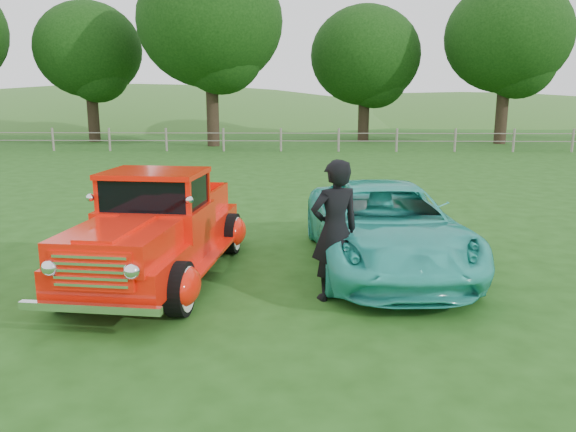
{
  "coord_description": "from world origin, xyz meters",
  "views": [
    {
      "loc": [
        1.15,
        -7.3,
        2.96
      ],
      "look_at": [
        0.93,
        1.2,
        1.1
      ],
      "focal_mm": 35.0,
      "sensor_mm": 36.0,
      "label": 1
    }
  ],
  "objects_px": {
    "tree_near_west": "(210,22)",
    "teal_sedan": "(385,226)",
    "tree_mid_east": "(508,37)",
    "red_pickup": "(158,231)",
    "tree_mid_west": "(89,50)",
    "tree_near_east": "(365,56)",
    "man": "(335,231)"
  },
  "relations": [
    {
      "from": "tree_near_west",
      "to": "man",
      "type": "relative_size",
      "value": 5.04
    },
    {
      "from": "tree_near_east",
      "to": "tree_near_west",
      "type": "bearing_deg",
      "value": -156.04
    },
    {
      "from": "tree_near_west",
      "to": "red_pickup",
      "type": "xyz_separation_m",
      "value": [
        2.82,
        -23.56,
        -6.0
      ]
    },
    {
      "from": "tree_mid_east",
      "to": "tree_near_west",
      "type": "bearing_deg",
      "value": -173.29
    },
    {
      "from": "tree_mid_west",
      "to": "tree_near_east",
      "type": "xyz_separation_m",
      "value": [
        17.0,
        1.0,
        -0.3
      ]
    },
    {
      "from": "tree_near_east",
      "to": "tree_mid_east",
      "type": "relative_size",
      "value": 0.88
    },
    {
      "from": "tree_near_west",
      "to": "man",
      "type": "height_order",
      "value": "tree_near_west"
    },
    {
      "from": "tree_near_west",
      "to": "teal_sedan",
      "type": "xyz_separation_m",
      "value": [
        6.57,
        -22.83,
        -6.08
      ]
    },
    {
      "from": "tree_near_east",
      "to": "teal_sedan",
      "type": "height_order",
      "value": "tree_near_east"
    },
    {
      "from": "tree_mid_west",
      "to": "tree_near_west",
      "type": "xyz_separation_m",
      "value": [
        8.0,
        -3.0,
        1.25
      ]
    },
    {
      "from": "tree_near_east",
      "to": "tree_mid_west",
      "type": "bearing_deg",
      "value": -176.63
    },
    {
      "from": "tree_near_west",
      "to": "tree_mid_east",
      "type": "bearing_deg",
      "value": 6.71
    },
    {
      "from": "tree_near_east",
      "to": "tree_mid_east",
      "type": "height_order",
      "value": "tree_mid_east"
    },
    {
      "from": "tree_mid_west",
      "to": "teal_sedan",
      "type": "xyz_separation_m",
      "value": [
        14.57,
        -25.83,
        -4.83
      ]
    },
    {
      "from": "tree_near_east",
      "to": "red_pickup",
      "type": "height_order",
      "value": "tree_near_east"
    },
    {
      "from": "tree_near_east",
      "to": "red_pickup",
      "type": "relative_size",
      "value": 1.62
    },
    {
      "from": "tree_mid_west",
      "to": "red_pickup",
      "type": "relative_size",
      "value": 1.65
    },
    {
      "from": "tree_mid_east",
      "to": "teal_sedan",
      "type": "bearing_deg",
      "value": -112.78
    },
    {
      "from": "tree_near_east",
      "to": "tree_mid_east",
      "type": "bearing_deg",
      "value": -14.04
    },
    {
      "from": "tree_mid_east",
      "to": "man",
      "type": "xyz_separation_m",
      "value": [
        -11.38,
        -26.45,
        -5.14
      ]
    },
    {
      "from": "tree_near_west",
      "to": "tree_mid_east",
      "type": "height_order",
      "value": "tree_near_west"
    },
    {
      "from": "tree_near_east",
      "to": "man",
      "type": "relative_size",
      "value": 4.03
    },
    {
      "from": "man",
      "to": "teal_sedan",
      "type": "bearing_deg",
      "value": -143.79
    },
    {
      "from": "red_pickup",
      "to": "man",
      "type": "xyz_separation_m",
      "value": [
        2.8,
        -0.89,
        0.24
      ]
    },
    {
      "from": "red_pickup",
      "to": "teal_sedan",
      "type": "distance_m",
      "value": 3.82
    },
    {
      "from": "tree_mid_east",
      "to": "tree_near_east",
      "type": "bearing_deg",
      "value": 165.96
    },
    {
      "from": "tree_near_west",
      "to": "red_pickup",
      "type": "bearing_deg",
      "value": -83.17
    },
    {
      "from": "tree_mid_east",
      "to": "man",
      "type": "height_order",
      "value": "tree_mid_east"
    },
    {
      "from": "red_pickup",
      "to": "teal_sedan",
      "type": "height_order",
      "value": "red_pickup"
    },
    {
      "from": "tree_near_east",
      "to": "man",
      "type": "height_order",
      "value": "tree_near_east"
    },
    {
      "from": "tree_mid_east",
      "to": "red_pickup",
      "type": "distance_m",
      "value": 29.72
    },
    {
      "from": "tree_near_west",
      "to": "teal_sedan",
      "type": "relative_size",
      "value": 2.02
    }
  ]
}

